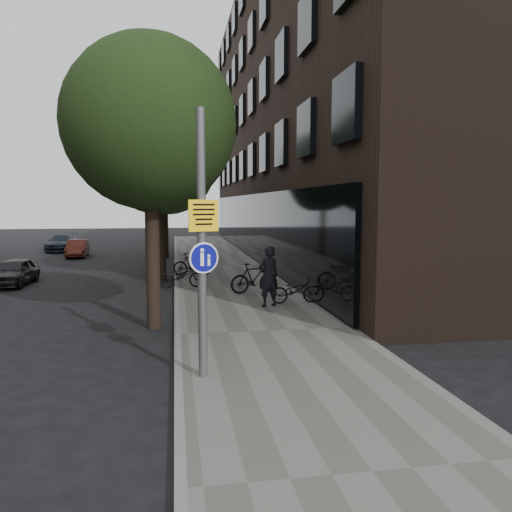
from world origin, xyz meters
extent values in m
plane|color=black|center=(0.00, 0.00, 0.00)|extent=(120.00, 120.00, 0.00)
cube|color=#64625C|center=(0.25, 10.00, 0.06)|extent=(4.50, 60.00, 0.12)
cube|color=slate|center=(-2.00, 10.00, 0.07)|extent=(0.15, 60.00, 0.13)
cube|color=black|center=(8.50, 22.00, 9.00)|extent=(12.00, 40.00, 18.00)
cylinder|color=black|center=(-2.60, 4.50, 1.60)|extent=(0.36, 0.36, 3.20)
sphere|color=black|center=(-2.60, 4.50, 5.30)|extent=(4.40, 4.40, 4.40)
sphere|color=black|center=(-2.20, 5.30, 4.30)|extent=(2.64, 2.64, 2.64)
cylinder|color=black|center=(-2.60, 13.00, 1.60)|extent=(0.36, 0.36, 3.20)
sphere|color=black|center=(-2.60, 13.00, 5.30)|extent=(5.00, 5.00, 5.00)
sphere|color=black|center=(-2.20, 13.80, 4.30)|extent=(3.00, 3.00, 3.00)
cylinder|color=black|center=(-2.60, 22.00, 1.60)|extent=(0.36, 0.36, 3.20)
sphere|color=black|center=(-2.60, 22.00, 5.30)|extent=(5.00, 5.00, 5.00)
sphere|color=black|center=(-2.20, 22.80, 4.30)|extent=(3.00, 3.00, 3.00)
cylinder|color=#595B5E|center=(-1.55, 0.28, 2.53)|extent=(0.16, 0.16, 4.83)
cube|color=yellow|center=(-1.55, 0.28, 3.07)|extent=(0.54, 0.22, 0.56)
cylinder|color=#0C0E84|center=(-1.55, 0.28, 2.32)|extent=(0.47, 0.18, 0.49)
cylinder|color=white|center=(-1.55, 0.28, 2.32)|extent=(0.53, 0.20, 0.56)
imported|color=black|center=(0.79, 6.21, 1.06)|extent=(0.79, 0.65, 1.87)
imported|color=black|center=(1.73, 6.60, 0.54)|extent=(1.64, 0.69, 0.84)
imported|color=black|center=(0.72, 8.58, 0.66)|extent=(1.85, 0.90, 1.07)
imported|color=black|center=(-1.80, 10.13, 0.57)|extent=(1.74, 0.74, 0.89)
imported|color=black|center=(-1.32, 13.11, 0.63)|extent=(1.75, 0.97, 1.01)
imported|color=black|center=(-8.45, 12.56, 0.54)|extent=(1.43, 3.24, 1.08)
imported|color=#562218|center=(-7.97, 23.25, 0.53)|extent=(1.35, 3.31, 1.07)
imported|color=#1D2734|center=(-9.73, 27.39, 0.59)|extent=(1.69, 4.07, 1.17)
camera|label=1|loc=(-2.01, -8.65, 3.28)|focal=35.00mm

